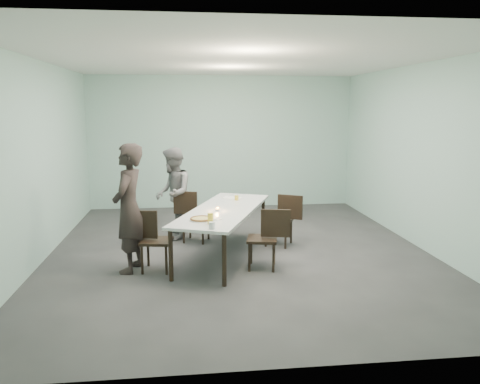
{
  "coord_description": "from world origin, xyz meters",
  "views": [
    {
      "loc": [
        -0.82,
        -7.24,
        2.29
      ],
      "look_at": [
        0.0,
        -0.17,
        1.0
      ],
      "focal_mm": 35.0,
      "sensor_mm": 36.0,
      "label": 1
    }
  ],
  "objects": [
    {
      "name": "diner_far",
      "position": [
        -1.06,
        0.89,
        0.81
      ],
      "size": [
        0.62,
        0.79,
        1.61
      ],
      "primitive_type": "imported",
      "rotation": [
        0.0,
        0.0,
        -1.56
      ],
      "color": "slate",
      "rests_on": "ground"
    },
    {
      "name": "beer_glass",
      "position": [
        -0.51,
        -1.15,
        0.82
      ],
      "size": [
        0.08,
        0.08,
        0.15
      ],
      "primitive_type": "cylinder",
      "color": "yellow",
      "rests_on": "table"
    },
    {
      "name": "water_tumbler",
      "position": [
        -0.51,
        -1.41,
        0.8
      ],
      "size": [
        0.08,
        0.08,
        0.09
      ],
      "primitive_type": "cylinder",
      "color": "silver",
      "rests_on": "table"
    },
    {
      "name": "diner_near",
      "position": [
        -1.63,
        -0.74,
        0.9
      ],
      "size": [
        0.56,
        0.74,
        1.81
      ],
      "primitive_type": "imported",
      "rotation": [
        0.0,
        0.0,
        -1.78
      ],
      "color": "black",
      "rests_on": "ground"
    },
    {
      "name": "amber_tumbler",
      "position": [
        0.01,
        0.45,
        0.79
      ],
      "size": [
        0.07,
        0.07,
        0.08
      ],
      "primitive_type": "cylinder",
      "color": "yellow",
      "rests_on": "table"
    },
    {
      "name": "table",
      "position": [
        -0.26,
        -0.22,
        0.69
      ],
      "size": [
        1.78,
        2.75,
        0.75
      ],
      "rotation": [
        0.0,
        0.0,
        -0.37
      ],
      "color": "white",
      "rests_on": "ground"
    },
    {
      "name": "ground",
      "position": [
        0.0,
        0.0,
        0.0
      ],
      "size": [
        7.0,
        7.0,
        0.0
      ],
      "primitive_type": "plane",
      "color": "#333335",
      "rests_on": "ground"
    },
    {
      "name": "menu",
      "position": [
        -0.04,
        0.64,
        0.75
      ],
      "size": [
        0.36,
        0.31,
        0.01
      ],
      "primitive_type": "cube",
      "rotation": [
        0.0,
        0.0,
        -0.37
      ],
      "color": "silver",
      "rests_on": "table"
    },
    {
      "name": "side_plate",
      "position": [
        -0.42,
        -0.86,
        0.76
      ],
      "size": [
        0.18,
        0.18,
        0.01
      ],
      "primitive_type": "cylinder",
      "color": "white",
      "rests_on": "table"
    },
    {
      "name": "chair_far_left",
      "position": [
        -0.74,
        0.67,
        0.5
      ],
      "size": [
        0.65,
        0.54,
        0.87
      ],
      "rotation": [
        0.0,
        0.0,
        -0.34
      ],
      "color": "black",
      "rests_on": "ground"
    },
    {
      "name": "chair_far_right",
      "position": [
        0.78,
        0.22,
        0.5
      ],
      "size": [
        0.65,
        0.57,
        0.87
      ],
      "rotation": [
        0.0,
        0.0,
        2.65
      ],
      "color": "black",
      "rests_on": "ground"
    },
    {
      "name": "chair_near_right",
      "position": [
        0.32,
        -0.87,
        0.5
      ],
      "size": [
        0.64,
        0.5,
        0.87
      ],
      "rotation": [
        0.0,
        0.0,
        2.93
      ],
      "color": "black",
      "rests_on": "ground"
    },
    {
      "name": "chair_near_left",
      "position": [
        -1.34,
        -0.76,
        0.5
      ],
      "size": [
        0.64,
        0.49,
        0.87
      ],
      "rotation": [
        0.0,
        0.0,
        -0.17
      ],
      "color": "black",
      "rests_on": "ground"
    },
    {
      "name": "tealight",
      "position": [
        -0.37,
        -0.37,
        0.77
      ],
      "size": [
        0.06,
        0.06,
        0.05
      ],
      "color": "silver",
      "rests_on": "table"
    },
    {
      "name": "room_shell",
      "position": [
        0.0,
        0.0,
        2.03
      ],
      "size": [
        6.02,
        7.02,
        3.01
      ],
      "color": "#A1CAC2",
      "rests_on": "ground"
    },
    {
      "name": "pizza",
      "position": [
        -0.63,
        -0.92,
        0.77
      ],
      "size": [
        0.34,
        0.34,
        0.04
      ],
      "color": "white",
      "rests_on": "table"
    }
  ]
}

